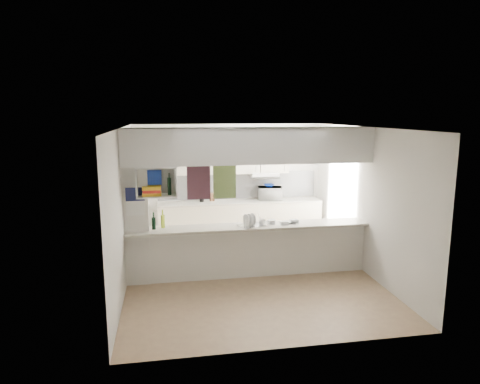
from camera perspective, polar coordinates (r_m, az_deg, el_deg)
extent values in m
plane|color=#967357|center=(7.71, 1.25, -11.10)|extent=(4.80, 4.80, 0.00)
plane|color=white|center=(7.17, 1.33, 8.60)|extent=(4.80, 4.80, 0.00)
plane|color=silver|center=(9.66, -1.47, 1.34)|extent=(4.20, 0.00, 4.20)
plane|color=silver|center=(7.23, -15.27, -2.15)|extent=(0.00, 4.80, 4.80)
plane|color=silver|center=(8.00, 16.21, -1.01)|extent=(0.00, 4.80, 4.80)
cube|color=silver|center=(7.56, 1.26, -8.00)|extent=(4.20, 0.15, 0.88)
cube|color=#ABA596|center=(7.43, 1.27, -4.63)|extent=(4.20, 0.50, 0.04)
cube|color=white|center=(7.19, 1.32, 6.21)|extent=(4.20, 0.50, 0.60)
cube|color=silver|center=(7.22, -13.69, -2.11)|extent=(0.40, 0.18, 2.60)
cube|color=#191E4C|center=(7.07, -13.83, -0.30)|extent=(0.30, 0.01, 0.22)
cube|color=white|center=(7.12, -13.75, -2.12)|extent=(0.30, 0.01, 0.24)
cube|color=black|center=(7.36, -5.54, 1.40)|extent=(0.40, 0.02, 0.62)
cube|color=#15624F|center=(7.41, -2.07, 1.50)|extent=(0.40, 0.02, 0.62)
cube|color=white|center=(7.06, -10.99, -0.52)|extent=(0.65, 0.35, 0.02)
cube|color=white|center=(6.99, -11.12, 3.31)|extent=(0.65, 0.35, 0.02)
cube|color=white|center=(7.18, -11.03, 1.59)|extent=(0.65, 0.02, 0.50)
cube|color=white|center=(7.03, -13.60, 1.30)|extent=(0.02, 0.35, 0.50)
cube|color=white|center=(7.02, -8.50, 1.47)|extent=(0.02, 0.35, 0.50)
cube|color=gold|center=(7.06, -11.65, -0.24)|extent=(0.30, 0.24, 0.05)
cube|color=#B11B17|center=(7.05, -11.66, 0.16)|extent=(0.28, 0.22, 0.05)
cube|color=gold|center=(7.04, -11.68, 0.56)|extent=(0.30, 0.24, 0.05)
cube|color=navy|center=(7.14, -11.44, 1.53)|extent=(0.26, 0.02, 0.34)
cylinder|color=black|center=(7.03, -9.40, 0.75)|extent=(0.06, 0.06, 0.28)
cube|color=beige|center=(9.57, 0.01, -3.94)|extent=(3.60, 0.60, 0.90)
cube|color=#ABA596|center=(9.47, 0.01, -1.27)|extent=(3.60, 0.63, 0.03)
cube|color=silver|center=(9.69, -0.28, 0.89)|extent=(3.60, 0.03, 0.60)
cube|color=beige|center=(9.42, -1.33, 4.66)|extent=(2.62, 0.34, 0.72)
cube|color=white|center=(9.54, 3.21, 2.30)|extent=(0.60, 0.46, 0.12)
cube|color=silver|center=(9.32, 3.52, 1.89)|extent=(0.60, 0.02, 0.05)
imported|color=white|center=(9.58, 4.05, -0.19)|extent=(0.58, 0.44, 0.29)
imported|color=navy|center=(9.57, 3.87, 0.86)|extent=(0.24, 0.24, 0.06)
cube|color=silver|center=(7.39, 1.57, -4.48)|extent=(0.52, 0.45, 0.01)
cylinder|color=white|center=(7.31, 0.84, -3.71)|extent=(0.08, 0.21, 0.22)
cylinder|color=white|center=(7.34, 1.28, -3.65)|extent=(0.08, 0.21, 0.22)
cylinder|color=white|center=(7.37, 1.72, -3.59)|extent=(0.08, 0.21, 0.22)
imported|color=white|center=(7.43, 2.94, -3.98)|extent=(0.13, 0.13, 0.09)
cylinder|color=black|center=(7.30, -11.42, -4.13)|extent=(0.07, 0.07, 0.20)
cylinder|color=black|center=(7.26, -11.47, -2.99)|extent=(0.02, 0.02, 0.09)
cylinder|color=#88A51B|center=(7.37, -10.24, -3.88)|extent=(0.07, 0.07, 0.22)
cylinder|color=#88A51B|center=(7.33, -10.28, -2.70)|extent=(0.02, 0.02, 0.09)
cylinder|color=silver|center=(7.54, 4.21, -3.99)|extent=(0.14, 0.14, 0.07)
cube|color=silver|center=(7.50, 5.93, -4.14)|extent=(0.14, 0.10, 0.06)
cube|color=silver|center=(7.65, 7.21, -3.87)|extent=(0.14, 0.10, 0.06)
cube|color=black|center=(7.57, 6.91, -4.22)|extent=(0.14, 0.07, 0.01)
cylinder|color=black|center=(9.40, -5.13, -0.89)|extent=(0.10, 0.10, 0.14)
cube|color=#50301B|center=(9.44, -3.75, -0.67)|extent=(0.11, 0.10, 0.18)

